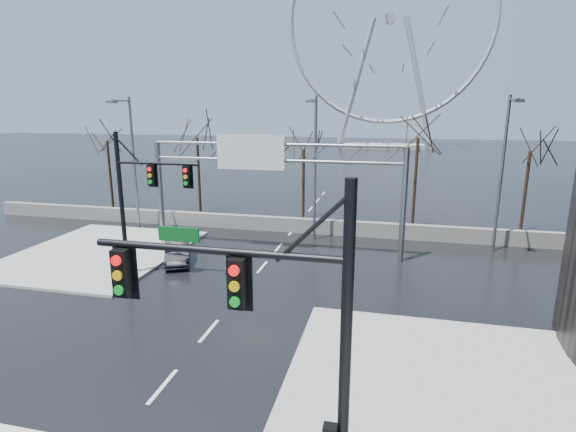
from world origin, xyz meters
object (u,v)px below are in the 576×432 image
(car, at_px, (178,251))
(signal_mast_near, at_px, (279,327))
(ferris_wheel, at_px, (389,28))
(signal_mast_far, at_px, (139,192))
(sign_gantry, at_px, (268,173))

(car, bearing_deg, signal_mast_near, -81.47)
(ferris_wheel, height_order, car, ferris_wheel)
(signal_mast_far, relative_size, ferris_wheel, 0.16)
(signal_mast_near, distance_m, car, 19.41)
(signal_mast_far, relative_size, car, 1.99)
(ferris_wheel, bearing_deg, signal_mast_near, -89.92)
(signal_mast_far, relative_size, sign_gantry, 0.49)
(signal_mast_far, xyz_separation_m, car, (0.56, 2.81, -4.17))
(sign_gantry, distance_m, car, 7.41)
(signal_mast_near, xyz_separation_m, car, (-10.45, 15.81, -4.21))
(sign_gantry, height_order, car, sign_gantry)
(signal_mast_far, height_order, ferris_wheel, ferris_wheel)
(sign_gantry, xyz_separation_m, car, (-4.93, -3.19, -4.52))
(signal_mast_far, bearing_deg, car, 78.71)
(signal_mast_near, distance_m, ferris_wheel, 101.29)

